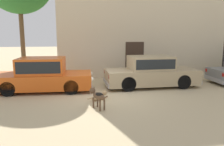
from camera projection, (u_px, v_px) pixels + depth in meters
The scene contains 6 objects.
ground_plane at pixel (108, 95), 9.37m from camera, with size 80.00×80.00×0.00m, color tan.
parked_sedan_nearest at pixel (43, 75), 9.94m from camera, with size 4.50×1.92×1.51m.
parked_sedan_second at pixel (151, 72), 10.77m from camera, with size 4.60×1.82×1.50m.
apartment_block at pixel (149, 8), 16.06m from camera, with size 12.72×6.75×8.92m.
stray_dog_spotted at pixel (99, 96), 8.60m from camera, with size 0.86×0.63×0.36m.
stray_dog_tan at pixel (98, 95), 7.55m from camera, with size 0.58×0.98×0.71m.
Camera 1 is at (-1.17, -9.00, 2.51)m, focal length 35.43 mm.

